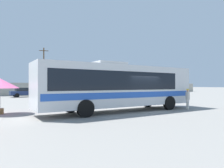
{
  "coord_description": "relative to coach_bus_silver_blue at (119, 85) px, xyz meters",
  "views": [
    {
      "loc": [
        -9.15,
        -11.96,
        1.89
      ],
      "look_at": [
        -0.28,
        3.54,
        1.97
      ],
      "focal_mm": 32.91,
      "sensor_mm": 36.0,
      "label": 1
    }
  ],
  "objects": [
    {
      "name": "ground_plane",
      "position": [
        1.49,
        9.5,
        -1.86
      ],
      "size": [
        300.0,
        300.0,
        0.0
      ],
      "primitive_type": "plane",
      "color": "gray"
    },
    {
      "name": "parked_car_second_dark_blue",
      "position": [
        -3.5,
        22.49,
        -1.08
      ],
      "size": [
        4.69,
        2.29,
        1.46
      ],
      "color": "navy",
      "rests_on": "ground_plane"
    },
    {
      "name": "attendant_by_bus_door",
      "position": [
        5.23,
        -1.65,
        -0.95
      ],
      "size": [
        0.43,
        0.43,
        1.59
      ],
      "color": "silver",
      "rests_on": "ground_plane"
    },
    {
      "name": "perimeter_wall",
      "position": [
        1.49,
        27.0,
        -0.72
      ],
      "size": [
        80.0,
        0.3,
        2.28
      ],
      "primitive_type": "cube",
      "color": "#B2AD9E",
      "rests_on": "ground_plane"
    },
    {
      "name": "coach_bus_silver_blue",
      "position": [
        0.0,
        0.0,
        0.0
      ],
      "size": [
        12.03,
        3.05,
        3.47
      ],
      "color": "silver",
      "rests_on": "ground_plane"
    },
    {
      "name": "vendor_umbrella_secondary_pink",
      "position": [
        -7.38,
        2.67,
        0.11
      ],
      "size": [
        2.35,
        2.35,
        2.32
      ],
      "color": "gray",
      "rests_on": "ground_plane"
    },
    {
      "name": "utility_pole_near",
      "position": [
        0.97,
        30.67,
        3.07
      ],
      "size": [
        1.77,
        0.56,
        9.47
      ],
      "color": "#4C3823",
      "rests_on": "ground_plane"
    }
  ]
}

